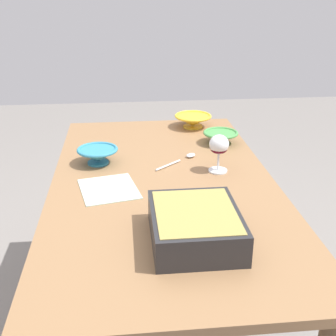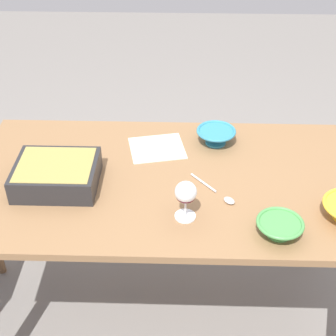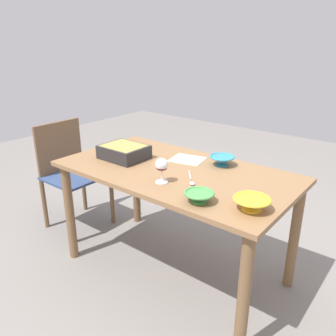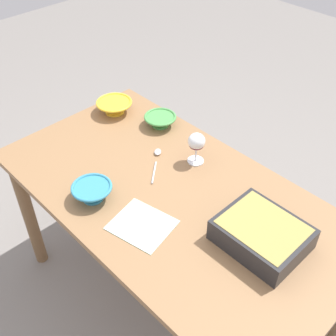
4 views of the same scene
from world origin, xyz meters
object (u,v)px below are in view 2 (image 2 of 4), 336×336
(wine_glass, at_px, (186,194))
(napkin, at_px, (157,148))
(serving_spoon, at_px, (221,195))
(dining_table, at_px, (167,200))
(casserole_dish, at_px, (56,174))
(serving_bowl, at_px, (280,227))
(small_bowl, at_px, (216,135))

(wine_glass, height_order, napkin, wine_glass)
(serving_spoon, bearing_deg, dining_table, 152.61)
(serving_spoon, xyz_separation_m, napkin, (-0.24, 0.30, -0.01))
(casserole_dish, xyz_separation_m, serving_spoon, (0.59, -0.05, -0.04))
(serving_spoon, bearing_deg, serving_bowl, -46.67)
(dining_table, relative_size, napkin, 6.87)
(small_bowl, relative_size, serving_spoon, 0.88)
(wine_glass, bearing_deg, napkin, 105.66)
(casserole_dish, distance_m, small_bowl, 0.66)
(wine_glass, relative_size, serving_bowl, 0.94)
(dining_table, relative_size, small_bowl, 9.23)
(napkin, bearing_deg, casserole_dish, -145.04)
(small_bowl, distance_m, serving_spoon, 0.34)
(dining_table, xyz_separation_m, napkin, (-0.05, 0.20, 0.11))
(wine_glass, xyz_separation_m, napkin, (-0.11, 0.41, -0.10))
(dining_table, height_order, napkin, napkin)
(small_bowl, relative_size, serving_bowl, 1.04)
(napkin, bearing_deg, small_bowl, 10.82)
(wine_glass, height_order, casserole_dish, wine_glass)
(serving_spoon, relative_size, napkin, 0.85)
(serving_bowl, bearing_deg, wine_glass, 166.24)
(dining_table, bearing_deg, serving_bowl, -37.81)
(serving_bowl, bearing_deg, serving_spoon, 133.33)
(casserole_dish, relative_size, serving_spoon, 1.62)
(dining_table, height_order, wine_glass, wine_glass)
(casserole_dish, bearing_deg, dining_table, 7.28)
(casserole_dish, relative_size, serving_bowl, 1.91)
(serving_bowl, relative_size, napkin, 0.72)
(serving_spoon, bearing_deg, wine_glass, -138.22)
(wine_glass, distance_m, serving_spoon, 0.19)
(small_bowl, height_order, serving_bowl, small_bowl)
(wine_glass, bearing_deg, dining_table, 107.68)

